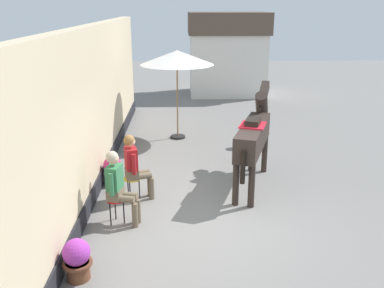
% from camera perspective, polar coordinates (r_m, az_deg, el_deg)
% --- Properties ---
extents(ground_plane, '(40.00, 40.00, 0.00)m').
position_cam_1_polar(ground_plane, '(10.82, 1.88, -2.26)').
color(ground_plane, slate).
extents(pub_facade_wall, '(0.34, 14.00, 3.40)m').
position_cam_1_polar(pub_facade_wall, '(9.11, -13.70, 3.40)').
color(pub_facade_wall, '#CCB793').
rests_on(pub_facade_wall, ground_plane).
extents(distant_cottage, '(3.40, 2.60, 3.50)m').
position_cam_1_polar(distant_cottage, '(18.87, 4.78, 12.19)').
color(distant_cottage, silver).
rests_on(distant_cottage, ground_plane).
extents(seated_visitor_near, '(0.61, 0.48, 1.39)m').
position_cam_1_polar(seated_visitor_near, '(7.63, -9.95, -5.35)').
color(seated_visitor_near, red).
rests_on(seated_visitor_near, ground_plane).
extents(seated_visitor_far, '(0.61, 0.48, 1.39)m').
position_cam_1_polar(seated_visitor_far, '(8.51, -7.78, -2.69)').
color(seated_visitor_far, gold).
rests_on(seated_visitor_far, ground_plane).
extents(saddled_horse_center, '(1.20, 2.89, 2.06)m').
position_cam_1_polar(saddled_horse_center, '(9.12, 8.38, 1.26)').
color(saddled_horse_center, '#2D231E').
rests_on(saddled_horse_center, ground_plane).
extents(flower_planter_near, '(0.43, 0.43, 0.64)m').
position_cam_1_polar(flower_planter_near, '(6.49, -15.29, -14.74)').
color(flower_planter_near, brown).
rests_on(flower_planter_near, ground_plane).
extents(flower_planter_far, '(0.43, 0.43, 0.64)m').
position_cam_1_polar(flower_planter_far, '(9.50, -10.69, -3.44)').
color(flower_planter_far, '#4C4C51').
rests_on(flower_planter_far, ground_plane).
extents(cafe_parasol, '(2.10, 2.10, 2.58)m').
position_cam_1_polar(cafe_parasol, '(12.17, -2.04, 11.53)').
color(cafe_parasol, black).
rests_on(cafe_parasol, ground_plane).
extents(spare_stool_white, '(0.32, 0.32, 0.46)m').
position_cam_1_polar(spare_stool_white, '(11.78, 7.11, 1.40)').
color(spare_stool_white, white).
rests_on(spare_stool_white, ground_plane).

